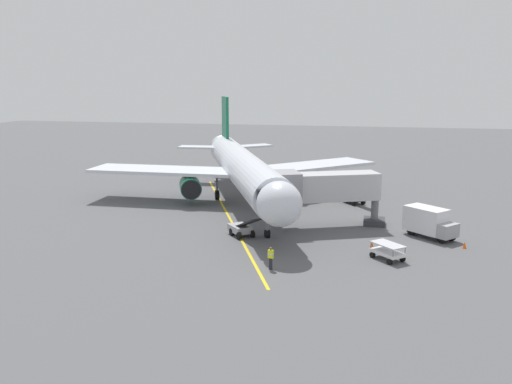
{
  "coord_description": "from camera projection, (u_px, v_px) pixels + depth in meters",
  "views": [
    {
      "loc": [
        -13.16,
        59.36,
        13.47
      ],
      "look_at": [
        -1.96,
        9.35,
        3.0
      ],
      "focal_mm": 37.96,
      "sensor_mm": 36.0,
      "label": 1
    }
  ],
  "objects": [
    {
      "name": "ground_plane",
      "position": [
        257.0,
        201.0,
        62.27
      ],
      "size": [
        220.0,
        220.0,
        0.0
      ],
      "primitive_type": "plane",
      "color": "#565659"
    },
    {
      "name": "apron_lead_in_line",
      "position": [
        229.0,
        217.0,
        54.88
      ],
      "size": [
        15.82,
        36.93,
        0.01
      ],
      "primitive_type": "cube",
      "rotation": [
        0.0,
        0.0,
        0.4
      ],
      "color": "yellow",
      "rests_on": "ground"
    },
    {
      "name": "airplane",
      "position": [
        243.0,
        169.0,
        60.09
      ],
      "size": [
        32.14,
        38.39,
        11.5
      ],
      "color": "silver",
      "rests_on": "ground"
    },
    {
      "name": "jet_bridge",
      "position": [
        319.0,
        188.0,
        50.21
      ],
      "size": [
        11.2,
        6.73,
        5.4
      ],
      "color": "#B7B7BC",
      "rests_on": "ground"
    },
    {
      "name": "ground_crew_marshaller",
      "position": [
        271.0,
        258.0,
        39.36
      ],
      "size": [
        0.45,
        0.33,
        1.71
      ],
      "color": "#23232D",
      "rests_on": "ground"
    },
    {
      "name": "belt_loader_near_nose",
      "position": [
        354.0,
        197.0,
        60.76
      ],
      "size": [
        3.71,
        4.38,
        2.32
      ],
      "color": "black",
      "rests_on": "ground"
    },
    {
      "name": "belt_loader_portside",
      "position": [
        242.0,
        228.0,
        47.94
      ],
      "size": [
        3.88,
        4.26,
        2.32
      ],
      "color": "#9E9EA3",
      "rests_on": "ground"
    },
    {
      "name": "baggage_cart_starboard_side",
      "position": [
        388.0,
        251.0,
        41.6
      ],
      "size": [
        2.8,
        2.86,
        1.27
      ],
      "color": "white",
      "rests_on": "ground"
    },
    {
      "name": "box_truck_rear_apron",
      "position": [
        430.0,
        222.0,
        47.44
      ],
      "size": [
        4.73,
        4.52,
        2.62
      ],
      "color": "#9E9EA3",
      "rests_on": "ground"
    },
    {
      "name": "safety_cone_nose_left",
      "position": [
        465.0,
        245.0,
        44.48
      ],
      "size": [
        0.32,
        0.32,
        0.55
      ],
      "primitive_type": "cone",
      "color": "#F2590F",
      "rests_on": "ground"
    },
    {
      "name": "safety_cone_nose_right",
      "position": [
        372.0,
        244.0,
        44.82
      ],
      "size": [
        0.32,
        0.32,
        0.55
      ],
      "primitive_type": "cone",
      "color": "#F2590F",
      "rests_on": "ground"
    }
  ]
}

